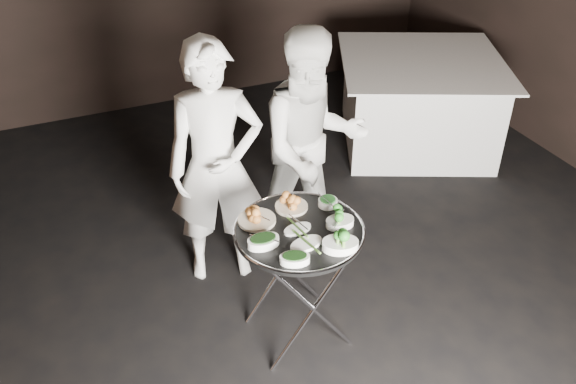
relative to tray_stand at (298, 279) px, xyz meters
name	(u,v)px	position (x,y,z in m)	size (l,w,h in m)	color
floor	(299,331)	(0.02, 0.03, -0.46)	(6.00, 7.00, 0.05)	black
tray_stand	(298,279)	(0.00, 0.00, 0.00)	(0.53, 0.45, 0.78)	silver
serving_tray	(299,231)	(0.00, 0.00, 0.35)	(0.72, 0.72, 0.04)	black
potato_plate_a	(257,216)	(-0.18, 0.16, 0.39)	(0.21, 0.21, 0.08)	beige
potato_plate_b	(291,204)	(0.04, 0.20, 0.39)	(0.19, 0.19, 0.07)	beige
greens_bowl	(328,201)	(0.24, 0.14, 0.39)	(0.11, 0.11, 0.06)	white
asparagus_plate_a	(298,228)	(-0.01, 0.00, 0.37)	(0.18, 0.11, 0.03)	white
asparagus_plate_b	(306,243)	(-0.02, -0.14, 0.38)	(0.21, 0.14, 0.04)	white
spinach_bowl_a	(263,240)	(-0.23, -0.05, 0.39)	(0.18, 0.12, 0.07)	white
spinach_bowl_b	(295,258)	(-0.13, -0.24, 0.39)	(0.18, 0.14, 0.06)	white
broccoli_bowl_a	(340,221)	(0.22, -0.05, 0.39)	(0.17, 0.12, 0.07)	white
broccoli_bowl_b	(340,243)	(0.13, -0.23, 0.39)	(0.23, 0.19, 0.08)	white
serving_utensils	(297,215)	(0.02, 0.07, 0.40)	(0.57, 0.40, 0.01)	silver
waiter_left	(216,167)	(-0.23, 0.76, 0.39)	(0.60, 0.39, 1.65)	white
waiter_right	(312,146)	(0.45, 0.78, 0.37)	(0.78, 0.61, 1.61)	white
dining_table	(418,102)	(1.99, 1.76, -0.03)	(1.40, 1.40, 0.80)	white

